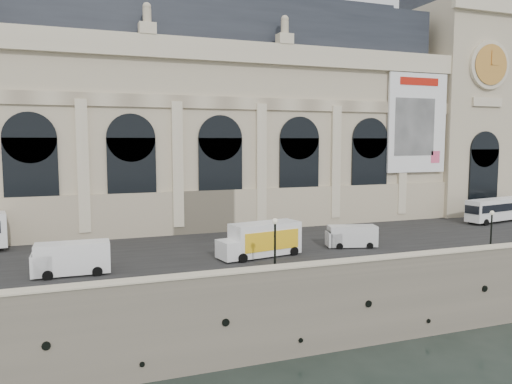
{
  "coord_description": "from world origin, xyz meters",
  "views": [
    {
      "loc": [
        -19.97,
        -33.53,
        16.69
      ],
      "look_at": [
        0.43,
        22.0,
        10.59
      ],
      "focal_mm": 35.0,
      "sensor_mm": 36.0,
      "label": 1
    }
  ],
  "objects_px": {
    "bus_right": "(498,209)",
    "lamp_left": "(275,247)",
    "box_truck": "(261,240)",
    "lamp_right": "(491,232)",
    "van_b": "(68,259)",
    "van_c": "(349,236)"
  },
  "relations": [
    {
      "from": "lamp_left",
      "to": "box_truck",
      "type": "bearing_deg",
      "value": 79.02
    },
    {
      "from": "box_truck",
      "to": "lamp_left",
      "type": "distance_m",
      "value": 6.6
    },
    {
      "from": "van_c",
      "to": "box_truck",
      "type": "bearing_deg",
      "value": -175.72
    },
    {
      "from": "box_truck",
      "to": "lamp_left",
      "type": "bearing_deg",
      "value": -100.98
    },
    {
      "from": "bus_right",
      "to": "lamp_right",
      "type": "height_order",
      "value": "lamp_right"
    },
    {
      "from": "van_b",
      "to": "lamp_left",
      "type": "height_order",
      "value": "lamp_left"
    },
    {
      "from": "lamp_left",
      "to": "lamp_right",
      "type": "bearing_deg",
      "value": 1.0
    },
    {
      "from": "lamp_left",
      "to": "lamp_right",
      "type": "relative_size",
      "value": 1.13
    },
    {
      "from": "box_truck",
      "to": "lamp_left",
      "type": "xyz_separation_m",
      "value": [
        -1.25,
        -6.44,
        0.71
      ]
    },
    {
      "from": "van_c",
      "to": "lamp_left",
      "type": "distance_m",
      "value": 13.18
    },
    {
      "from": "lamp_left",
      "to": "lamp_right",
      "type": "height_order",
      "value": "lamp_left"
    },
    {
      "from": "bus_right",
      "to": "lamp_right",
      "type": "distance_m",
      "value": 20.3
    },
    {
      "from": "lamp_left",
      "to": "bus_right",
      "type": "bearing_deg",
      "value": 20.64
    },
    {
      "from": "box_truck",
      "to": "van_c",
      "type": "bearing_deg",
      "value": 4.28
    },
    {
      "from": "bus_right",
      "to": "van_b",
      "type": "height_order",
      "value": "bus_right"
    },
    {
      "from": "van_c",
      "to": "box_truck",
      "type": "relative_size",
      "value": 0.65
    },
    {
      "from": "bus_right",
      "to": "lamp_left",
      "type": "distance_m",
      "value": 39.98
    },
    {
      "from": "bus_right",
      "to": "lamp_right",
      "type": "bearing_deg",
      "value": -137.57
    },
    {
      "from": "lamp_right",
      "to": "lamp_left",
      "type": "bearing_deg",
      "value": -179.0
    },
    {
      "from": "van_b",
      "to": "lamp_left",
      "type": "bearing_deg",
      "value": -20.48
    },
    {
      "from": "van_c",
      "to": "lamp_right",
      "type": "xyz_separation_m",
      "value": [
        11.42,
        -6.78,
        0.9
      ]
    },
    {
      "from": "box_truck",
      "to": "lamp_right",
      "type": "xyz_separation_m",
      "value": [
        21.18,
        -6.05,
        0.44
      ]
    }
  ]
}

